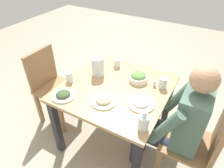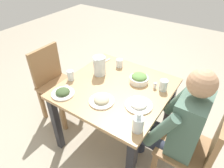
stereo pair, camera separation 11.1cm
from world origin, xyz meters
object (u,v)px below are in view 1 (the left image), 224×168
chair_far (51,83)px  salad_bowl (138,77)px  chair_near (200,143)px  water_glass_far_right (69,77)px  water_glass_far_left (117,63)px  water_pitcher (98,66)px  salt_shaker (154,84)px  dining_table (116,96)px  plate_yoghurt (141,103)px  plate_dolmas (63,95)px  diner_near (177,121)px  oil_carafe (143,123)px  water_glass_near_left (163,83)px  plate_beans (104,101)px

chair_far → salad_bowl: size_ratio=5.02×
chair_near → water_glass_far_right: (-0.07, 1.22, 0.26)m
salad_bowl → water_glass_far_left: salad_bowl is taller
chair_near → water_pitcher: water_pitcher is taller
salad_bowl → water_glass_far_right: 0.65m
salt_shaker → water_glass_far_left: bearing=73.8°
dining_table → plate_yoghurt: (-0.11, -0.29, 0.13)m
plate_yoghurt → salt_shaker: salt_shaker is taller
plate_dolmas → water_glass_far_left: water_glass_far_left is taller
diner_near → water_glass_far_right: size_ratio=11.89×
dining_table → salad_bowl: 0.28m
plate_yoghurt → water_glass_far_right: (-0.03, 0.71, 0.03)m
water_pitcher → plate_yoghurt: size_ratio=0.86×
salad_bowl → water_glass_far_left: bearing=66.0°
plate_dolmas → water_glass_far_left: (0.66, -0.16, 0.02)m
water_pitcher → oil_carafe: 0.78m
plate_dolmas → water_glass_near_left: bearing=-52.2°
diner_near → oil_carafe: (-0.27, 0.19, 0.12)m
oil_carafe → water_pitcher: bearing=56.6°
water_pitcher → water_glass_near_left: (0.11, -0.62, -0.04)m
dining_table → oil_carafe: size_ratio=5.71×
water_pitcher → water_glass_near_left: water_pitcher is taller
chair_near → salad_bowl: bearing=68.7°
dining_table → chair_near: 0.81m
chair_far → plate_beans: size_ratio=4.17×
chair_far → water_pitcher: (0.14, -0.55, 0.31)m
chair_far → water_glass_near_left: 1.23m
salad_bowl → salt_shaker: bearing=-90.3°
salt_shaker → plate_beans: bearing=145.5°
chair_near → oil_carafe: size_ratio=5.30×
dining_table → salt_shaker: salt_shaker is taller
salad_bowl → plate_dolmas: (-0.53, 0.46, -0.02)m
chair_far → salt_shaker: size_ratio=16.15×
water_glass_far_left → oil_carafe: bearing=-139.3°
water_glass_far_left → plate_beans: bearing=-162.5°
water_pitcher → salt_shaker: water_pitcher is taller
chair_near → oil_carafe: same height
water_glass_far_left → oil_carafe: (-0.66, -0.57, 0.01)m
dining_table → salad_bowl: size_ratio=5.41×
water_glass_far_left → salt_shaker: 0.48m
water_pitcher → salt_shaker: 0.56m
plate_yoghurt → oil_carafe: size_ratio=1.35×
salad_bowl → water_glass_near_left: (0.01, -0.23, 0.01)m
chair_far → plate_beans: (-0.19, -0.81, 0.23)m
oil_carafe → chair_far: bearing=76.5°
chair_far → oil_carafe: bearing=-103.5°
dining_table → chair_near: bearing=-95.2°
chair_far → plate_dolmas: bearing=-121.5°
plate_dolmas → plate_beans: plate_dolmas is taller
diner_near → salad_bowl: size_ratio=6.71×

